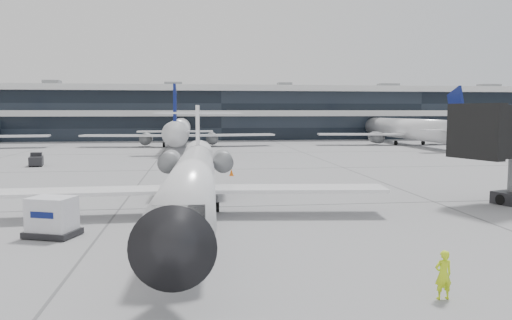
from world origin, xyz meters
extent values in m
plane|color=gray|center=(0.00, 0.00, 0.00)|extent=(220.00, 220.00, 0.00)
cube|color=black|center=(0.00, 82.00, 5.00)|extent=(170.00, 22.00, 10.00)
cylinder|color=white|center=(-5.61, -3.32, 2.10)|extent=(3.23, 21.95, 2.46)
cone|color=black|center=(-6.04, -15.53, 2.10)|extent=(2.55, 2.64, 2.46)
cone|color=white|center=(-5.17, 9.07, 2.37)|extent=(2.44, 3.00, 2.34)
cube|color=white|center=(-11.50, -2.20, 1.46)|extent=(10.10, 2.72, 0.20)
cube|color=white|center=(0.35, -2.62, 1.46)|extent=(10.22, 3.41, 0.20)
cylinder|color=slate|center=(-7.16, 4.22, 2.46)|extent=(1.48, 3.15, 1.37)
cylinder|color=slate|center=(-3.52, 4.09, 2.46)|extent=(1.48, 3.15, 1.37)
cube|color=white|center=(-5.19, 8.53, 4.28)|extent=(0.34, 2.38, 4.10)
cube|color=white|center=(-5.17, 8.89, 5.74)|extent=(6.61, 1.69, 0.15)
cylinder|color=black|center=(-5.91, -11.97, 0.26)|extent=(0.18, 0.52, 0.51)
cylinder|color=black|center=(-6.91, -1.45, 0.29)|extent=(0.24, 0.59, 0.58)
cylinder|color=black|center=(-4.17, -1.54, 0.29)|extent=(0.24, 0.59, 0.58)
cube|color=black|center=(12.74, -1.80, 4.68)|extent=(3.89, 4.30, 3.12)
cylinder|color=slate|center=(14.53, -1.19, 1.56)|extent=(0.49, 0.49, 3.12)
cube|color=black|center=(14.53, -1.19, 0.39)|extent=(2.40, 2.12, 0.78)
imported|color=#CDF519|center=(2.21, -16.04, 0.78)|extent=(0.59, 0.41, 1.57)
cube|color=black|center=(-12.12, -6.37, 0.18)|extent=(2.69, 2.33, 0.27)
cube|color=silver|center=(-12.12, -6.37, 1.10)|extent=(2.34, 2.05, 1.57)
cone|color=#E15D0B|center=(-2.13, 14.89, 0.31)|extent=(0.40, 0.40, 0.62)
cube|color=#E15D0B|center=(-2.13, 14.89, 0.02)|extent=(0.44, 0.44, 0.03)
cube|color=black|center=(-22.44, 25.61, 0.57)|extent=(1.76, 2.48, 0.92)
cube|color=black|center=(-22.54, 26.11, 1.18)|extent=(1.29, 1.13, 0.51)
cylinder|color=black|center=(-23.15, 26.30, 0.23)|extent=(0.27, 0.48, 0.45)
cylinder|color=black|center=(-22.05, 26.52, 0.23)|extent=(0.27, 0.48, 0.45)
cylinder|color=black|center=(-22.83, 24.69, 0.23)|extent=(0.27, 0.48, 0.45)
cylinder|color=black|center=(-21.72, 24.91, 0.23)|extent=(0.27, 0.48, 0.45)
camera|label=1|loc=(-5.45, -30.33, 5.86)|focal=35.00mm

